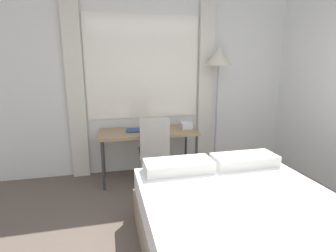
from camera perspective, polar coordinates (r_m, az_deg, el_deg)
The scene contains 7 objects.
wall_back_with_window at distance 4.08m, azimuth -0.93°, elevation 9.16°, with size 4.95×0.13×2.70m.
desk at distance 3.78m, azimuth -4.32°, elevation -1.84°, with size 1.38×0.60×0.72m.
desk_chair at distance 3.50m, azimuth -3.05°, elevation -4.81°, with size 0.43×0.43×1.00m.
bed at distance 2.42m, azimuth 17.16°, elevation -21.68°, with size 1.69×2.04×0.67m.
standing_lamp at distance 4.05m, azimuth 10.91°, elevation 13.01°, with size 0.39×0.39×1.90m.
telephone at distance 3.88m, azimuth 3.90°, elevation 0.15°, with size 0.17×0.19×0.11m.
book at distance 3.75m, azimuth -7.36°, elevation -0.94°, with size 0.25×0.23×0.02m.
Camera 1 is at (-0.92, -1.25, 1.64)m, focal length 28.00 mm.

